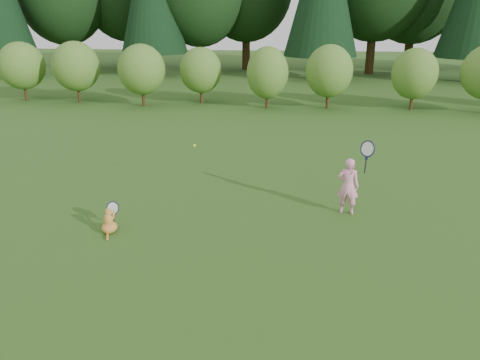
# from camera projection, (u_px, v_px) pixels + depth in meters

# --- Properties ---
(ground) EXTENTS (100.00, 100.00, 0.00)m
(ground) POSITION_uv_depth(u_px,v_px,m) (225.00, 226.00, 9.26)
(ground) COLOR #315016
(ground) RESTS_ON ground
(shrub_row) EXTENTS (28.00, 3.00, 2.80)m
(shrub_row) POSITION_uv_depth(u_px,v_px,m) (269.00, 76.00, 20.97)
(shrub_row) COLOR #466D21
(shrub_row) RESTS_ON ground
(child) EXTENTS (0.71, 0.46, 1.80)m
(child) POSITION_uv_depth(u_px,v_px,m) (349.00, 185.00, 9.67)
(child) COLOR #FE98C2
(child) RESTS_ON ground
(cat) EXTENTS (0.34, 0.65, 0.67)m
(cat) POSITION_uv_depth(u_px,v_px,m) (109.00, 220.00, 8.94)
(cat) COLOR #C07425
(cat) RESTS_ON ground
(tennis_ball) EXTENTS (0.08, 0.08, 0.08)m
(tennis_ball) POSITION_uv_depth(u_px,v_px,m) (194.00, 146.00, 10.91)
(tennis_ball) COLOR #B4E01A
(tennis_ball) RESTS_ON ground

